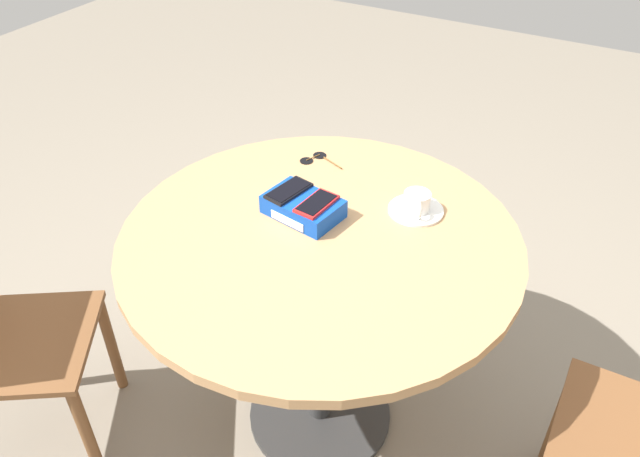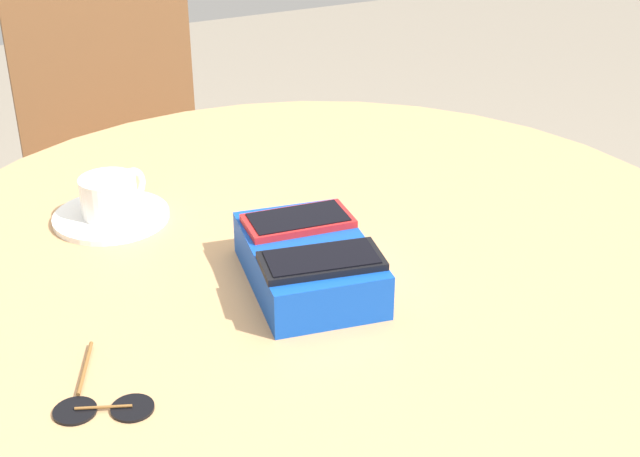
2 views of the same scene
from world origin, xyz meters
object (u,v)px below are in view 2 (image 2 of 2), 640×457
(saucer, at_px, (111,217))
(chair_near_window, at_px, (129,174))
(round_table, at_px, (320,325))
(coffee_cup, at_px, (110,195))
(sunglasses, at_px, (102,404))
(phone_black, at_px, (322,260))
(phone_box, at_px, (309,263))
(phone_red, at_px, (298,220))

(saucer, distance_m, chair_near_window, 0.89)
(round_table, bearing_deg, coffee_cup, 50.22)
(saucer, distance_m, sunglasses, 0.40)
(round_table, xyz_separation_m, phone_black, (-0.14, 0.06, 0.19))
(phone_black, distance_m, saucer, 0.36)
(saucer, relative_size, coffee_cup, 1.59)
(phone_box, bearing_deg, phone_black, 170.44)
(sunglasses, distance_m, chair_near_window, 1.27)
(chair_near_window, bearing_deg, saucer, 165.04)
(sunglasses, bearing_deg, phone_box, -66.90)
(sunglasses, bearing_deg, phone_red, -59.84)
(phone_box, bearing_deg, sunglasses, 113.10)
(phone_box, xyz_separation_m, coffee_cup, (0.27, 0.16, 0.01))
(phone_box, relative_size, coffee_cup, 2.30)
(round_table, distance_m, phone_black, 0.24)
(phone_box, xyz_separation_m, phone_red, (0.05, -0.01, 0.03))
(phone_red, bearing_deg, chair_near_window, -2.23)
(phone_red, xyz_separation_m, saucer, (0.22, 0.18, -0.06))
(phone_black, xyz_separation_m, phone_red, (0.10, -0.02, 0.00))
(phone_red, distance_m, coffee_cup, 0.28)
(coffee_cup, bearing_deg, phone_box, -148.46)
(saucer, height_order, chair_near_window, chair_near_window)
(saucer, bearing_deg, chair_near_window, -14.96)
(phone_black, relative_size, saucer, 0.94)
(sunglasses, bearing_deg, coffee_cup, -16.03)
(phone_black, bearing_deg, chair_near_window, -2.91)
(round_table, height_order, phone_red, phone_red)
(phone_red, relative_size, sunglasses, 0.94)
(phone_box, distance_m, saucer, 0.32)
(phone_black, height_order, phone_red, same)
(saucer, height_order, coffee_cup, coffee_cup)
(round_table, xyz_separation_m, saucer, (0.18, 0.22, 0.13))
(phone_red, relative_size, coffee_cup, 1.37)
(coffee_cup, relative_size, sunglasses, 0.69)
(saucer, height_order, sunglasses, saucer)
(round_table, bearing_deg, saucer, 50.74)
(coffee_cup, xyz_separation_m, chair_near_window, (0.81, -0.21, -0.34))
(sunglasses, height_order, chair_near_window, chair_near_window)
(round_table, xyz_separation_m, chair_near_window, (0.99, 0.01, -0.17))
(coffee_cup, xyz_separation_m, sunglasses, (-0.39, 0.11, -0.03))
(round_table, height_order, phone_black, phone_black)
(round_table, bearing_deg, chair_near_window, 0.42)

